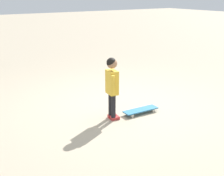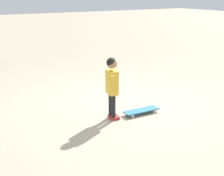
{
  "view_description": "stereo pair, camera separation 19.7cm",
  "coord_description": "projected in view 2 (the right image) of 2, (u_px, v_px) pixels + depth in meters",
  "views": [
    {
      "loc": [
        3.1,
        4.3,
        2.07
      ],
      "look_at": [
        0.53,
        0.39,
        0.55
      ],
      "focal_mm": 47.86,
      "sensor_mm": 36.0,
      "label": 1
    },
    {
      "loc": [
        2.93,
        4.4,
        2.07
      ],
      "look_at": [
        0.53,
        0.39,
        0.55
      ],
      "focal_mm": 47.86,
      "sensor_mm": 36.0,
      "label": 2
    }
  ],
  "objects": [
    {
      "name": "ground_plane",
      "position": [
        126.0,
        106.0,
        5.66
      ],
      "size": [
        50.0,
        50.0,
        0.0
      ],
      "primitive_type": "plane",
      "color": "tan"
    },
    {
      "name": "skateboard",
      "position": [
        141.0,
        111.0,
        5.27
      ],
      "size": [
        0.67,
        0.22,
        0.07
      ],
      "color": "teal",
      "rests_on": "ground"
    },
    {
      "name": "child_person",
      "position": [
        112.0,
        82.0,
        4.88
      ],
      "size": [
        0.26,
        0.34,
        1.06
      ],
      "color": "black",
      "rests_on": "ground"
    }
  ]
}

